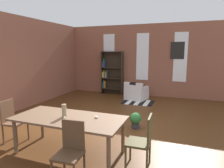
{
  "coord_description": "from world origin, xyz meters",
  "views": [
    {
      "loc": [
        1.83,
        -4.49,
        2.02
      ],
      "look_at": [
        -0.37,
        1.42,
        0.96
      ],
      "focal_mm": 31.55,
      "sensor_mm": 36.0,
      "label": 1
    }
  ],
  "objects_px": {
    "vase_on_table": "(64,111)",
    "dining_chair_head_left": "(12,120)",
    "armchair_white": "(136,93)",
    "dining_chair_head_right": "(143,140)",
    "dining_table": "(69,121)",
    "potted_plant_by_shelf": "(136,120)",
    "dining_chair_near_right": "(70,150)",
    "bookshelf_tall": "(111,73)"
  },
  "relations": [
    {
      "from": "dining_chair_near_right",
      "to": "bookshelf_tall",
      "type": "height_order",
      "value": "bookshelf_tall"
    },
    {
      "from": "dining_chair_near_right",
      "to": "armchair_white",
      "type": "height_order",
      "value": "dining_chair_near_right"
    },
    {
      "from": "dining_chair_near_right",
      "to": "dining_chair_head_left",
      "type": "bearing_deg",
      "value": 159.92
    },
    {
      "from": "dining_table",
      "to": "potted_plant_by_shelf",
      "type": "distance_m",
      "value": 2.01
    },
    {
      "from": "vase_on_table",
      "to": "dining_chair_head_right",
      "type": "height_order",
      "value": "vase_on_table"
    },
    {
      "from": "dining_chair_head_left",
      "to": "armchair_white",
      "type": "bearing_deg",
      "value": 70.92
    },
    {
      "from": "dining_chair_head_left",
      "to": "potted_plant_by_shelf",
      "type": "xyz_separation_m",
      "value": [
        2.4,
        1.73,
        -0.28
      ]
    },
    {
      "from": "vase_on_table",
      "to": "armchair_white",
      "type": "bearing_deg",
      "value": 86.47
    },
    {
      "from": "dining_table",
      "to": "dining_chair_head_left",
      "type": "relative_size",
      "value": 2.3
    },
    {
      "from": "dining_chair_head_right",
      "to": "armchair_white",
      "type": "bearing_deg",
      "value": 104.73
    },
    {
      "from": "dining_table",
      "to": "dining_chair_head_left",
      "type": "xyz_separation_m",
      "value": [
        -1.47,
        -0.01,
        -0.16
      ]
    },
    {
      "from": "vase_on_table",
      "to": "dining_chair_head_left",
      "type": "bearing_deg",
      "value": -179.71
    },
    {
      "from": "vase_on_table",
      "to": "bookshelf_tall",
      "type": "relative_size",
      "value": 0.13
    },
    {
      "from": "dining_table",
      "to": "dining_chair_head_left",
      "type": "distance_m",
      "value": 1.48
    },
    {
      "from": "dining_chair_head_right",
      "to": "potted_plant_by_shelf",
      "type": "xyz_separation_m",
      "value": [
        -0.54,
        1.72,
        -0.28
      ]
    },
    {
      "from": "dining_table",
      "to": "bookshelf_tall",
      "type": "bearing_deg",
      "value": 102.27
    },
    {
      "from": "vase_on_table",
      "to": "dining_chair_head_right",
      "type": "xyz_separation_m",
      "value": [
        1.56,
        0.0,
        -0.35
      ]
    },
    {
      "from": "vase_on_table",
      "to": "armchair_white",
      "type": "height_order",
      "value": "vase_on_table"
    },
    {
      "from": "armchair_white",
      "to": "potted_plant_by_shelf",
      "type": "distance_m",
      "value": 3.18
    },
    {
      "from": "armchair_white",
      "to": "dining_chair_near_right",
      "type": "bearing_deg",
      "value": -87.06
    },
    {
      "from": "dining_chair_head_left",
      "to": "dining_chair_head_right",
      "type": "relative_size",
      "value": 1.0
    },
    {
      "from": "vase_on_table",
      "to": "dining_chair_head_left",
      "type": "height_order",
      "value": "vase_on_table"
    },
    {
      "from": "dining_chair_near_right",
      "to": "bookshelf_tall",
      "type": "xyz_separation_m",
      "value": [
        -1.69,
        6.26,
        0.5
      ]
    },
    {
      "from": "dining_chair_head_left",
      "to": "dining_chair_near_right",
      "type": "relative_size",
      "value": 1.0
    },
    {
      "from": "vase_on_table",
      "to": "potted_plant_by_shelf",
      "type": "relative_size",
      "value": 0.61
    },
    {
      "from": "dining_table",
      "to": "armchair_white",
      "type": "height_order",
      "value": "armchair_white"
    },
    {
      "from": "dining_chair_head_left",
      "to": "dining_table",
      "type": "bearing_deg",
      "value": 0.28
    },
    {
      "from": "bookshelf_tall",
      "to": "vase_on_table",
      "type": "bearing_deg",
      "value": -78.67
    },
    {
      "from": "dining_chair_near_right",
      "to": "dining_chair_head_right",
      "type": "bearing_deg",
      "value": 36.41
    },
    {
      "from": "vase_on_table",
      "to": "dining_chair_head_right",
      "type": "relative_size",
      "value": 0.27
    },
    {
      "from": "dining_chair_near_right",
      "to": "potted_plant_by_shelf",
      "type": "xyz_separation_m",
      "value": [
        0.44,
        2.44,
        -0.28
      ]
    },
    {
      "from": "dining_table",
      "to": "potted_plant_by_shelf",
      "type": "relative_size",
      "value": 5.23
    },
    {
      "from": "armchair_white",
      "to": "potted_plant_by_shelf",
      "type": "relative_size",
      "value": 2.28
    },
    {
      "from": "dining_chair_head_left",
      "to": "dining_chair_near_right",
      "type": "distance_m",
      "value": 2.08
    },
    {
      "from": "dining_chair_head_left",
      "to": "bookshelf_tall",
      "type": "distance_m",
      "value": 5.58
    },
    {
      "from": "dining_chair_head_right",
      "to": "potted_plant_by_shelf",
      "type": "relative_size",
      "value": 2.27
    },
    {
      "from": "dining_chair_head_right",
      "to": "bookshelf_tall",
      "type": "distance_m",
      "value": 6.17
    },
    {
      "from": "vase_on_table",
      "to": "armchair_white",
      "type": "distance_m",
      "value": 4.86
    },
    {
      "from": "armchair_white",
      "to": "potted_plant_by_shelf",
      "type": "xyz_separation_m",
      "value": [
        0.73,
        -3.09,
        -0.05
      ]
    },
    {
      "from": "armchair_white",
      "to": "dining_chair_head_right",
      "type": "bearing_deg",
      "value": -75.27
    },
    {
      "from": "dining_table",
      "to": "potted_plant_by_shelf",
      "type": "bearing_deg",
      "value": 61.69
    },
    {
      "from": "dining_chair_head_left",
      "to": "armchair_white",
      "type": "xyz_separation_m",
      "value": [
        1.67,
        4.82,
        -0.23
      ]
    }
  ]
}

